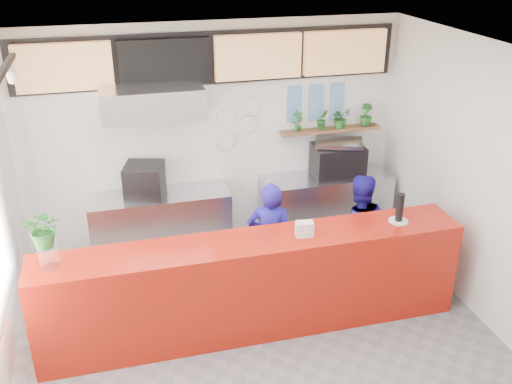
{
  "coord_description": "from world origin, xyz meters",
  "views": [
    {
      "loc": [
        -1.27,
        -4.52,
        4.01
      ],
      "look_at": [
        0.1,
        0.7,
        1.5
      ],
      "focal_mm": 40.0,
      "sensor_mm": 36.0,
      "label": 1
    }
  ],
  "objects_px": {
    "panini_oven": "(145,181)",
    "pepper_mill": "(400,207)",
    "service_counter": "(254,285)",
    "staff_right": "(357,231)",
    "staff_center": "(270,241)",
    "espresso_machine": "(338,161)"
  },
  "relations": [
    {
      "from": "panini_oven",
      "to": "pepper_mill",
      "type": "xyz_separation_m",
      "value": [
        2.59,
        -1.8,
        0.16
      ]
    },
    {
      "from": "service_counter",
      "to": "staff_right",
      "type": "xyz_separation_m",
      "value": [
        1.41,
        0.55,
        0.17
      ]
    },
    {
      "from": "service_counter",
      "to": "staff_center",
      "type": "relative_size",
      "value": 3.08
    },
    {
      "from": "panini_oven",
      "to": "staff_center",
      "type": "distance_m",
      "value": 1.83
    },
    {
      "from": "panini_oven",
      "to": "staff_center",
      "type": "relative_size",
      "value": 0.32
    },
    {
      "from": "espresso_machine",
      "to": "staff_right",
      "type": "relative_size",
      "value": 0.47
    },
    {
      "from": "panini_oven",
      "to": "staff_right",
      "type": "relative_size",
      "value": 0.32
    },
    {
      "from": "staff_right",
      "to": "espresso_machine",
      "type": "bearing_deg",
      "value": -91.94
    },
    {
      "from": "staff_right",
      "to": "panini_oven",
      "type": "bearing_deg",
      "value": -18.93
    },
    {
      "from": "panini_oven",
      "to": "staff_center",
      "type": "height_order",
      "value": "staff_center"
    },
    {
      "from": "staff_center",
      "to": "pepper_mill",
      "type": "xyz_separation_m",
      "value": [
        1.29,
        -0.57,
        0.54
      ]
    },
    {
      "from": "staff_center",
      "to": "pepper_mill",
      "type": "bearing_deg",
      "value": 177.46
    },
    {
      "from": "espresso_machine",
      "to": "panini_oven",
      "type": "bearing_deg",
      "value": -176.97
    },
    {
      "from": "panini_oven",
      "to": "staff_right",
      "type": "height_order",
      "value": "staff_right"
    },
    {
      "from": "espresso_machine",
      "to": "staff_right",
      "type": "xyz_separation_m",
      "value": [
        -0.24,
        -1.25,
        -0.4
      ]
    },
    {
      "from": "staff_center",
      "to": "espresso_machine",
      "type": "bearing_deg",
      "value": -115.62
    },
    {
      "from": "espresso_machine",
      "to": "pepper_mill",
      "type": "relative_size",
      "value": 2.14
    },
    {
      "from": "service_counter",
      "to": "espresso_machine",
      "type": "height_order",
      "value": "espresso_machine"
    },
    {
      "from": "staff_center",
      "to": "staff_right",
      "type": "distance_m",
      "value": 1.08
    },
    {
      "from": "panini_oven",
      "to": "staff_center",
      "type": "bearing_deg",
      "value": -28.94
    },
    {
      "from": "panini_oven",
      "to": "pepper_mill",
      "type": "distance_m",
      "value": 3.16
    },
    {
      "from": "service_counter",
      "to": "staff_center",
      "type": "height_order",
      "value": "staff_center"
    }
  ]
}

